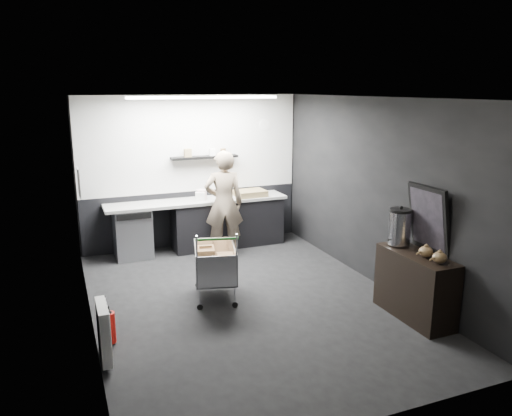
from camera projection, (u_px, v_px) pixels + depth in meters
name	position (u px, v px, depth m)	size (l,w,h in m)	color
floor	(247.00, 301.00, 6.78)	(5.50, 5.50, 0.00)	black
ceiling	(246.00, 98.00, 6.15)	(5.50, 5.50, 0.00)	silver
wall_back	(192.00, 172.00, 8.95)	(5.50, 5.50, 0.00)	black
wall_front	(368.00, 277.00, 3.99)	(5.50, 5.50, 0.00)	black
wall_left	(84.00, 219.00, 5.74)	(5.50, 5.50, 0.00)	black
wall_right	(376.00, 192.00, 7.19)	(5.50, 5.50, 0.00)	black
kitchen_wall_panel	(191.00, 144.00, 8.81)	(3.95, 0.02, 1.70)	silver
dado_panel	(194.00, 218.00, 9.13)	(3.95, 0.02, 1.00)	black
floating_shelf	(204.00, 157.00, 8.84)	(1.20, 0.22, 0.04)	black
wall_clock	(265.00, 125.00, 9.24)	(0.20, 0.20, 0.03)	white
poster	(79.00, 182.00, 6.87)	(0.02, 0.30, 0.40)	white
poster_red_band	(79.00, 177.00, 6.86)	(0.01, 0.22, 0.10)	red
radiator	(103.00, 332.00, 5.19)	(0.10, 0.50, 0.60)	white
ceiling_strip	(204.00, 97.00, 7.82)	(2.40, 0.20, 0.04)	white
prep_counter	(206.00, 223.00, 8.91)	(3.20, 0.61, 0.90)	black
person	(224.00, 203.00, 8.47)	(0.66, 0.43, 1.81)	#BAAC93
shopping_cart	(215.00, 265.00, 6.79)	(0.73, 1.02, 1.00)	silver
sideboard	(415.00, 276.00, 6.21)	(0.48, 1.12, 1.67)	black
fire_extinguisher	(109.00, 326.00, 5.59)	(0.13, 0.13, 0.44)	red
cardboard_box	(250.00, 193.00, 9.05)	(0.54, 0.41, 0.11)	olive
pink_tub	(202.00, 195.00, 8.76)	(0.18, 0.18, 0.18)	silver
white_container	(200.00, 196.00, 8.70)	(0.16, 0.13, 0.14)	white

